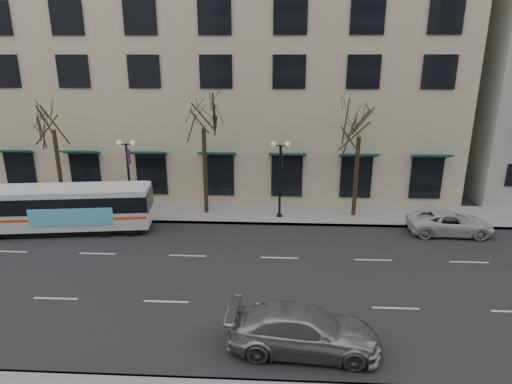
# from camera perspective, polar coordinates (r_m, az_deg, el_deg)

# --- Properties ---
(ground) EXTENTS (160.00, 160.00, 0.00)m
(ground) POSITION_cam_1_polar(r_m,az_deg,el_deg) (21.81, -10.38, -11.00)
(ground) COLOR black
(ground) RESTS_ON ground
(sidewalk_far) EXTENTS (80.00, 4.00, 0.15)m
(sidewalk_far) POSITION_cam_1_polar(r_m,az_deg,el_deg) (29.44, 3.13, -2.86)
(sidewalk_far) COLOR gray
(sidewalk_far) RESTS_ON ground
(building_hotel) EXTENTS (40.00, 20.00, 24.00)m
(building_hotel) POSITION_cam_1_polar(r_m,az_deg,el_deg) (40.23, -7.23, 19.78)
(building_hotel) COLOR #C1B394
(building_hotel) RESTS_ON ground
(tree_far_left) EXTENTS (3.60, 3.60, 8.34)m
(tree_far_left) POSITION_cam_1_polar(r_m,az_deg,el_deg) (31.37, -25.61, 9.21)
(tree_far_left) COLOR black
(tree_far_left) RESTS_ON ground
(tree_far_mid) EXTENTS (3.60, 3.60, 8.55)m
(tree_far_mid) POSITION_cam_1_polar(r_m,az_deg,el_deg) (28.04, -7.08, 10.41)
(tree_far_mid) COLOR black
(tree_far_mid) RESTS_ON ground
(tree_far_right) EXTENTS (3.60, 3.60, 8.06)m
(tree_far_right) POSITION_cam_1_polar(r_m,az_deg,el_deg) (28.16, 13.70, 9.09)
(tree_far_right) COLOR black
(tree_far_right) RESTS_ON ground
(lamp_post_left) EXTENTS (1.22, 0.45, 5.21)m
(lamp_post_left) POSITION_cam_1_polar(r_m,az_deg,el_deg) (29.48, -16.60, 2.30)
(lamp_post_left) COLOR black
(lamp_post_left) RESTS_ON ground
(lamp_post_right) EXTENTS (1.22, 0.45, 5.21)m
(lamp_post_right) POSITION_cam_1_polar(r_m,az_deg,el_deg) (27.80, 3.24, 2.12)
(lamp_post_right) COLOR black
(lamp_post_right) RESTS_ON ground
(city_bus) EXTENTS (10.83, 3.68, 2.88)m
(city_bus) POSITION_cam_1_polar(r_m,az_deg,el_deg) (28.58, -24.32, -1.90)
(city_bus) COLOR silver
(city_bus) RESTS_ON ground
(silver_car) EXTENTS (5.69, 2.60, 1.61)m
(silver_car) POSITION_cam_1_polar(r_m,az_deg,el_deg) (16.46, 6.35, -17.84)
(silver_car) COLOR #A2A6A9
(silver_car) RESTS_ON ground
(white_pickup) EXTENTS (5.02, 2.38, 1.38)m
(white_pickup) POSITION_cam_1_polar(r_m,az_deg,el_deg) (28.61, 24.43, -3.77)
(white_pickup) COLOR silver
(white_pickup) RESTS_ON ground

